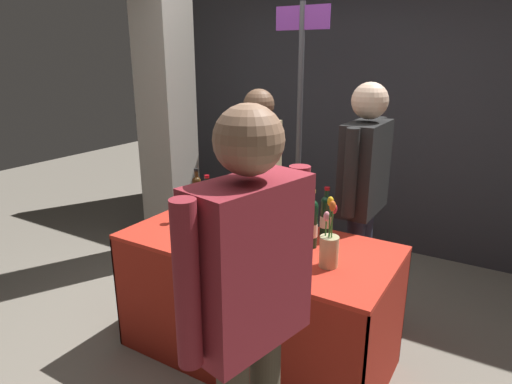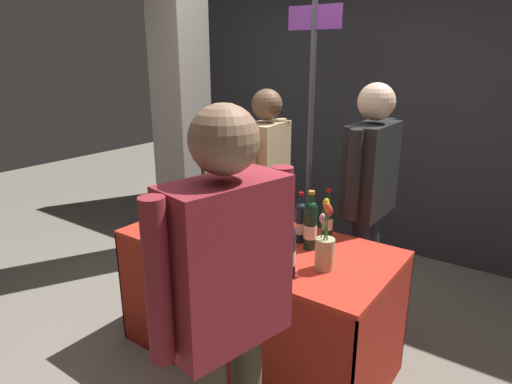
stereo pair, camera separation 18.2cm
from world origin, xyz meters
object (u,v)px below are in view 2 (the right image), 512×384
wine_glass_near_vendor (182,204)px  display_bottle_0 (230,203)px  tasting_table (256,277)px  booth_signpost (311,121)px  concrete_pillar (179,63)px  vendor_presenter (266,179)px  wine_glass_near_taster (209,203)px  taster_foreground_right (227,294)px  wine_glass_mid (261,231)px  flower_vase (325,248)px  featured_wine_bottle (271,208)px

wine_glass_near_vendor → display_bottle_0: bearing=30.6°
tasting_table → booth_signpost: 1.44m
concrete_pillar → vendor_presenter: 1.44m
display_bottle_0 → wine_glass_near_taster: size_ratio=1.98×
vendor_presenter → tasting_table: bearing=23.2°
taster_foreground_right → wine_glass_near_vendor: bearing=63.8°
tasting_table → wine_glass_near_taster: 0.59m
wine_glass_near_taster → tasting_table: bearing=-14.2°
tasting_table → taster_foreground_right: taster_foreground_right is taller
concrete_pillar → tasting_table: 2.17m
concrete_pillar → wine_glass_mid: size_ratio=26.40×
flower_vase → vendor_presenter: size_ratio=0.23×
display_bottle_0 → wine_glass_near_vendor: display_bottle_0 is taller
vendor_presenter → concrete_pillar: bearing=-111.5°
vendor_presenter → wine_glass_mid: bearing=25.7°
wine_glass_near_vendor → wine_glass_mid: 0.66m
tasting_table → featured_wine_bottle: bearing=93.4°
concrete_pillar → tasting_table: size_ratio=2.18×
taster_foreground_right → vendor_presenter: bearing=42.2°
booth_signpost → wine_glass_mid: bearing=-73.3°
display_bottle_0 → booth_signpost: 1.09m
wine_glass_near_vendor → taster_foreground_right: bearing=-38.6°
tasting_table → wine_glass_mid: 0.34m
display_bottle_0 → wine_glass_mid: 0.44m
tasting_table → display_bottle_0: display_bottle_0 is taller
tasting_table → taster_foreground_right: 1.13m
taster_foreground_right → booth_signpost: booth_signpost is taller
tasting_table → wine_glass_near_vendor: (-0.60, -0.00, 0.35)m
featured_wine_bottle → booth_signpost: (-0.29, 1.00, 0.39)m
featured_wine_bottle → flower_vase: 0.56m
featured_wine_bottle → booth_signpost: booth_signpost is taller
display_bottle_0 → vendor_presenter: bearing=94.9°
wine_glass_mid → taster_foreground_right: 0.96m
display_bottle_0 → booth_signpost: bearing=88.5°
concrete_pillar → wine_glass_near_vendor: bearing=-46.1°
booth_signpost → wine_glass_near_vendor: bearing=-104.3°
flower_vase → vendor_presenter: 1.13m
wine_glass_near_vendor → vendor_presenter: bearing=70.4°
wine_glass_near_vendor → featured_wine_bottle: bearing=16.3°
concrete_pillar → featured_wine_bottle: bearing=-27.5°
display_bottle_0 → taster_foreground_right: taster_foreground_right is taller
flower_vase → vendor_presenter: bearing=139.5°
tasting_table → wine_glass_near_vendor: bearing=-179.8°
display_bottle_0 → wine_glass_mid: bearing=-27.4°
display_bottle_0 → wine_glass_near_taster: bearing=-164.4°
vendor_presenter → wine_glass_near_taster: bearing=-17.4°
wine_glass_near_vendor → flower_vase: 1.09m
concrete_pillar → vendor_presenter: (1.15, -0.31, -0.81)m
taster_foreground_right → wine_glass_near_taster: bearing=56.7°
featured_wine_bottle → wine_glass_near_taster: featured_wine_bottle is taller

